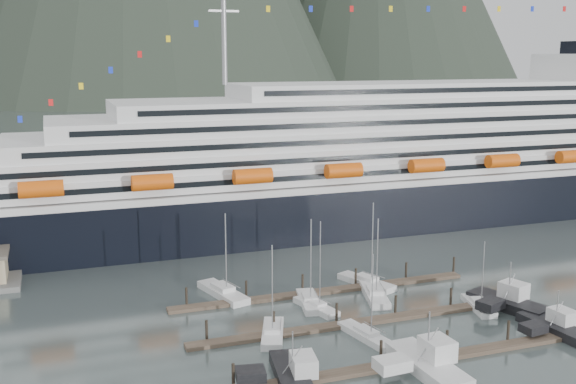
% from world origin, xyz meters
% --- Properties ---
extents(ground, '(1600.00, 1600.00, 0.00)m').
position_xyz_m(ground, '(0.00, 0.00, 0.00)').
color(ground, '#475453').
rests_on(ground, ground).
extents(cruise_ship, '(210.00, 30.40, 50.30)m').
position_xyz_m(cruise_ship, '(30.03, 54.94, 12.04)').
color(cruise_ship, black).
rests_on(cruise_ship, ground).
extents(dock_near, '(48.18, 2.28, 3.20)m').
position_xyz_m(dock_near, '(-4.93, -9.95, 0.31)').
color(dock_near, '#45392C').
rests_on(dock_near, ground).
extents(dock_mid, '(48.18, 2.28, 3.20)m').
position_xyz_m(dock_mid, '(-4.93, 3.05, 0.31)').
color(dock_mid, '#45392C').
rests_on(dock_mid, ground).
extents(dock_far, '(48.18, 2.28, 3.20)m').
position_xyz_m(dock_far, '(-4.93, 16.05, 0.31)').
color(dock_far, '#45392C').
rests_on(dock_far, ground).
extents(sailboat_a, '(5.66, 9.47, 13.08)m').
position_xyz_m(sailboat_a, '(-17.54, 2.93, 0.42)').
color(sailboat_a, silver).
rests_on(sailboat_a, ground).
extents(sailboat_b, '(4.29, 8.85, 13.63)m').
position_xyz_m(sailboat_b, '(-8.65, 9.91, 0.41)').
color(sailboat_b, silver).
rests_on(sailboat_b, ground).
extents(sailboat_c, '(5.48, 10.68, 13.10)m').
position_xyz_m(sailboat_c, '(1.42, 11.26, 0.43)').
color(sailboat_c, silver).
rests_on(sailboat_c, ground).
extents(sailboat_d, '(4.23, 9.98, 11.97)m').
position_xyz_m(sailboat_d, '(-6.35, -1.69, 0.39)').
color(sailboat_d, silver).
rests_on(sailboat_d, ground).
extents(sailboat_e, '(5.81, 11.72, 13.64)m').
position_xyz_m(sailboat_e, '(-19.85, 19.99, 0.43)').
color(sailboat_e, silver).
rests_on(sailboat_e, ground).
extents(sailboat_f, '(4.42, 9.47, 13.61)m').
position_xyz_m(sailboat_f, '(-8.84, 12.05, 0.43)').
color(sailboat_f, silver).
rests_on(sailboat_f, ground).
extents(sailboat_g, '(6.35, 10.57, 14.05)m').
position_xyz_m(sailboat_g, '(2.90, 17.11, 0.42)').
color(sailboat_g, silver).
rests_on(sailboat_g, ground).
extents(sailboat_h, '(4.15, 8.47, 10.64)m').
position_xyz_m(sailboat_h, '(13.61, 2.39, 0.39)').
color(sailboat_h, silver).
rests_on(sailboat_h, ground).
extents(trawler_a, '(9.29, 12.76, 6.79)m').
position_xyz_m(trawler_a, '(-19.60, -9.83, 0.88)').
color(trawler_a, black).
rests_on(trawler_a, ground).
extents(trawler_b, '(9.62, 12.62, 8.12)m').
position_xyz_m(trawler_b, '(-3.95, -12.40, 1.00)').
color(trawler_b, silver).
rests_on(trawler_b, ground).
extents(trawler_d, '(8.28, 11.14, 6.41)m').
position_xyz_m(trawler_d, '(17.88, -8.33, 0.84)').
color(trawler_d, black).
rests_on(trawler_d, ground).
extents(trawler_e, '(10.26, 12.46, 7.73)m').
position_xyz_m(trawler_e, '(17.53, 0.97, 0.96)').
color(trawler_e, black).
rests_on(trawler_e, ground).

